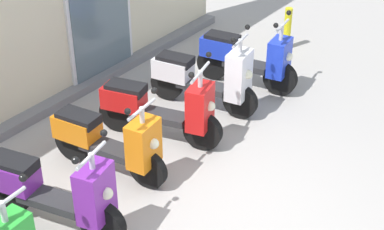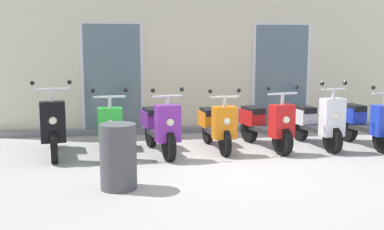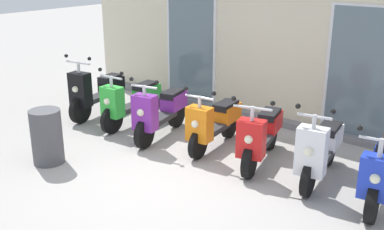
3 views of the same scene
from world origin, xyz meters
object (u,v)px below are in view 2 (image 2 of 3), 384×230
object	(u,v)px
scooter_green	(110,126)
scooter_white	(317,121)
scooter_red	(265,124)
trash_bin	(118,157)
scooter_black	(53,127)
scooter_purple	(159,126)
scooter_blue	(366,122)
scooter_orange	(216,124)

from	to	relation	value
scooter_green	scooter_white	distance (m)	3.69
scooter_red	trash_bin	bearing A→B (deg)	-141.64
scooter_black	scooter_purple	distance (m)	1.77
scooter_red	scooter_white	distance (m)	0.95
scooter_red	scooter_purple	bearing A→B (deg)	-175.21
scooter_blue	trash_bin	xyz separation A→B (m)	(-4.38, -1.87, -0.03)
scooter_orange	scooter_red	world-z (taller)	scooter_red
scooter_orange	scooter_white	xyz separation A→B (m)	(1.85, -0.05, 0.02)
scooter_orange	scooter_white	size ratio (longest dim) A/B	0.96
scooter_white	scooter_red	bearing A→B (deg)	178.70
scooter_green	trash_bin	size ratio (longest dim) A/B	1.88
scooter_green	scooter_blue	world-z (taller)	scooter_blue
scooter_black	trash_bin	xyz separation A→B (m)	(1.12, -1.95, -0.07)
scooter_black	scooter_red	size ratio (longest dim) A/B	0.99
scooter_orange	trash_bin	world-z (taller)	scooter_orange
scooter_purple	trash_bin	xyz separation A→B (m)	(-0.65, -1.86, -0.05)
scooter_blue	scooter_white	bearing A→B (deg)	172.14
scooter_black	scooter_green	bearing A→B (deg)	1.33
scooter_purple	scooter_orange	bearing A→B (deg)	10.64
scooter_black	scooter_orange	distance (m)	2.78
scooter_green	scooter_red	distance (m)	2.74
scooter_green	scooter_orange	world-z (taller)	scooter_green
scooter_green	scooter_white	xyz separation A→B (m)	(3.69, 0.02, -0.00)
scooter_white	trash_bin	world-z (taller)	scooter_white
scooter_orange	trash_bin	xyz separation A→B (m)	(-1.66, -2.05, -0.03)
scooter_green	scooter_blue	size ratio (longest dim) A/B	1.03
scooter_white	scooter_orange	bearing A→B (deg)	178.39
trash_bin	scooter_orange	bearing A→B (deg)	51.03
scooter_black	trash_bin	bearing A→B (deg)	-60.15
scooter_orange	scooter_white	world-z (taller)	scooter_white
scooter_red	scooter_white	world-z (taller)	scooter_white
scooter_purple	scooter_white	size ratio (longest dim) A/B	1.02
trash_bin	scooter_white	bearing A→B (deg)	29.68
scooter_orange	scooter_white	distance (m)	1.85
scooter_black	scooter_green	size ratio (longest dim) A/B	1.01
scooter_purple	scooter_orange	size ratio (longest dim) A/B	1.06
scooter_black	trash_bin	world-z (taller)	scooter_black
scooter_purple	scooter_white	distance (m)	2.86
trash_bin	scooter_black	bearing A→B (deg)	119.85
scooter_green	scooter_blue	distance (m)	4.57
scooter_orange	trash_bin	size ratio (longest dim) A/B	1.80
scooter_purple	scooter_red	size ratio (longest dim) A/B	1.00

